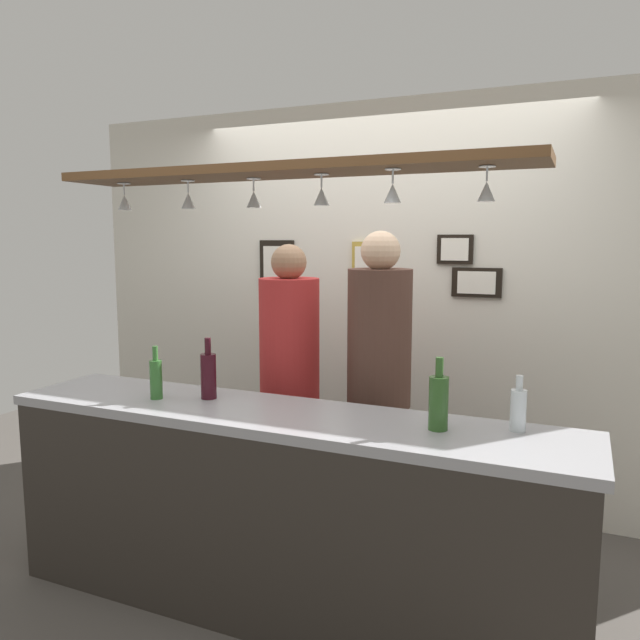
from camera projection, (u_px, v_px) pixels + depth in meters
name	position (u px, v px, depth m)	size (l,w,h in m)	color
ground_plane	(312.00, 571.00, 3.18)	(8.00, 8.00, 0.00)	#4C4742
back_wall	(381.00, 304.00, 4.00)	(4.40, 0.06, 2.60)	silver
bar_counter	(265.00, 488.00, 2.64)	(2.70, 0.55, 0.95)	#99999E
overhead_glass_rack	(283.00, 170.00, 2.64)	(2.20, 0.36, 0.04)	brown
hanging_wineglass_far_left	(125.00, 202.00, 3.01)	(0.07, 0.07, 0.13)	silver
hanging_wineglass_left	(188.00, 200.00, 2.87)	(0.07, 0.07, 0.13)	silver
hanging_wineglass_center_left	(254.00, 198.00, 2.77)	(0.07, 0.07, 0.13)	silver
hanging_wineglass_center	(321.00, 196.00, 2.59)	(0.07, 0.07, 0.13)	silver
hanging_wineglass_center_right	(393.00, 192.00, 2.40)	(0.07, 0.07, 0.13)	silver
hanging_wineglass_right	(486.00, 190.00, 2.31)	(0.07, 0.07, 0.13)	silver
person_left_red_shirt	(290.00, 363.00, 3.45)	(0.34, 0.34, 1.70)	#2D334C
person_right_brown_shirt	(379.00, 363.00, 3.23)	(0.34, 0.34, 1.77)	#2D334C
bottle_wine_dark_red	(208.00, 375.00, 2.95)	(0.08, 0.08, 0.30)	#380F19
bottle_champagne_green	(439.00, 401.00, 2.46)	(0.08, 0.08, 0.30)	#2D5623
bottle_soda_clear	(518.00, 409.00, 2.45)	(0.06, 0.06, 0.23)	silver
bottle_beer_green_import	(156.00, 378.00, 2.95)	(0.06, 0.06, 0.26)	#336B2D
picture_frame_upper_small	(455.00, 249.00, 3.72)	(0.22, 0.02, 0.18)	black
picture_frame_crest	(365.00, 262.00, 3.96)	(0.18, 0.02, 0.26)	#B29338
picture_frame_lower_pair	(477.00, 283.00, 3.70)	(0.30, 0.02, 0.18)	black
picture_frame_caricature	(277.00, 265.00, 4.23)	(0.26, 0.02, 0.34)	black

